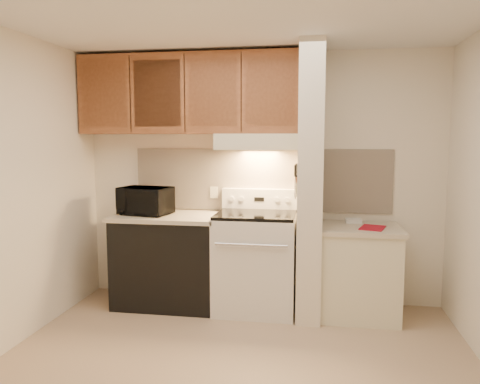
# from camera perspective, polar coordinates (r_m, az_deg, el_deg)

# --- Properties ---
(floor) EXTENTS (3.60, 3.60, 0.00)m
(floor) POSITION_cam_1_polar(r_m,az_deg,el_deg) (3.66, -0.57, -20.41)
(floor) COLOR tan
(floor) RESTS_ON ground
(ceiling) EXTENTS (3.60, 3.60, 0.00)m
(ceiling) POSITION_cam_1_polar(r_m,az_deg,el_deg) (3.36, -0.62, 21.05)
(ceiling) COLOR white
(ceiling) RESTS_ON wall_back
(wall_back) EXTENTS (3.60, 2.50, 0.02)m
(wall_back) POSITION_cam_1_polar(r_m,az_deg,el_deg) (4.76, 2.51, 1.66)
(wall_back) COLOR white
(wall_back) RESTS_ON floor
(wall_left) EXTENTS (0.02, 3.00, 2.50)m
(wall_left) POSITION_cam_1_polar(r_m,az_deg,el_deg) (4.00, -26.88, -0.00)
(wall_left) COLOR white
(wall_left) RESTS_ON floor
(backsplash) EXTENTS (2.60, 0.02, 0.63)m
(backsplash) POSITION_cam_1_polar(r_m,az_deg,el_deg) (4.75, 2.50, 1.47)
(backsplash) COLOR #FFE9CF
(backsplash) RESTS_ON wall_back
(range_body) EXTENTS (0.76, 0.65, 0.92)m
(range_body) POSITION_cam_1_polar(r_m,az_deg,el_deg) (4.56, 1.94, -8.65)
(range_body) COLOR silver
(range_body) RESTS_ON floor
(oven_window) EXTENTS (0.50, 0.01, 0.30)m
(oven_window) POSITION_cam_1_polar(r_m,az_deg,el_deg) (4.25, 1.39, -9.25)
(oven_window) COLOR black
(oven_window) RESTS_ON range_body
(oven_handle) EXTENTS (0.65, 0.02, 0.02)m
(oven_handle) POSITION_cam_1_polar(r_m,az_deg,el_deg) (4.16, 1.32, -6.48)
(oven_handle) COLOR silver
(oven_handle) RESTS_ON range_body
(cooktop) EXTENTS (0.74, 0.64, 0.03)m
(cooktop) POSITION_cam_1_polar(r_m,az_deg,el_deg) (4.46, 1.97, -2.76)
(cooktop) COLOR black
(cooktop) RESTS_ON range_body
(range_backguard) EXTENTS (0.76, 0.08, 0.20)m
(range_backguard) POSITION_cam_1_polar(r_m,az_deg,el_deg) (4.72, 2.42, -0.82)
(range_backguard) COLOR silver
(range_backguard) RESTS_ON range_body
(range_display) EXTENTS (0.10, 0.01, 0.04)m
(range_display) POSITION_cam_1_polar(r_m,az_deg,el_deg) (4.68, 2.35, -0.88)
(range_display) COLOR black
(range_display) RESTS_ON range_backguard
(range_knob_left_outer) EXTENTS (0.05, 0.02, 0.05)m
(range_knob_left_outer) POSITION_cam_1_polar(r_m,az_deg,el_deg) (4.72, -1.03, -0.82)
(range_knob_left_outer) COLOR silver
(range_knob_left_outer) RESTS_ON range_backguard
(range_knob_left_inner) EXTENTS (0.05, 0.02, 0.05)m
(range_knob_left_inner) POSITION_cam_1_polar(r_m,az_deg,el_deg) (4.70, 0.17, -0.84)
(range_knob_left_inner) COLOR silver
(range_knob_left_inner) RESTS_ON range_backguard
(range_knob_right_inner) EXTENTS (0.05, 0.02, 0.05)m
(range_knob_right_inner) POSITION_cam_1_polar(r_m,az_deg,el_deg) (4.66, 4.55, -0.93)
(range_knob_right_inner) COLOR silver
(range_knob_right_inner) RESTS_ON range_backguard
(range_knob_right_outer) EXTENTS (0.05, 0.02, 0.05)m
(range_knob_right_outer) POSITION_cam_1_polar(r_m,az_deg,el_deg) (4.65, 5.77, -0.96)
(range_knob_right_outer) COLOR silver
(range_knob_right_outer) RESTS_ON range_backguard
(dishwasher_front) EXTENTS (1.00, 0.63, 0.87)m
(dishwasher_front) POSITION_cam_1_polar(r_m,az_deg,el_deg) (4.77, -8.71, -8.36)
(dishwasher_front) COLOR black
(dishwasher_front) RESTS_ON floor
(left_countertop) EXTENTS (1.04, 0.67, 0.04)m
(left_countertop) POSITION_cam_1_polar(r_m,az_deg,el_deg) (4.67, -8.81, -2.96)
(left_countertop) COLOR beige
(left_countertop) RESTS_ON dishwasher_front
(spoon_rest) EXTENTS (0.21, 0.12, 0.01)m
(spoon_rest) POSITION_cam_1_polar(r_m,az_deg,el_deg) (4.96, -11.61, -2.15)
(spoon_rest) COLOR black
(spoon_rest) RESTS_ON left_countertop
(teal_jar) EXTENTS (0.11, 0.11, 0.10)m
(teal_jar) POSITION_cam_1_polar(r_m,az_deg,el_deg) (4.59, -10.13, -2.26)
(teal_jar) COLOR #265D5E
(teal_jar) RESTS_ON left_countertop
(outlet) EXTENTS (0.08, 0.01, 0.12)m
(outlet) POSITION_cam_1_polar(r_m,az_deg,el_deg) (4.83, -3.19, -0.06)
(outlet) COLOR beige
(outlet) RESTS_ON backsplash
(microwave) EXTENTS (0.54, 0.42, 0.27)m
(microwave) POSITION_cam_1_polar(r_m,az_deg,el_deg) (4.70, -11.47, -1.05)
(microwave) COLOR black
(microwave) RESTS_ON left_countertop
(partition_pillar) EXTENTS (0.22, 0.70, 2.50)m
(partition_pillar) POSITION_cam_1_polar(r_m,az_deg,el_deg) (4.38, 8.61, 1.16)
(partition_pillar) COLOR beige
(partition_pillar) RESTS_ON floor
(pillar_trim) EXTENTS (0.01, 0.70, 0.04)m
(pillar_trim) POSITION_cam_1_polar(r_m,az_deg,el_deg) (4.38, 7.10, 1.83)
(pillar_trim) COLOR #945431
(pillar_trim) RESTS_ON partition_pillar
(knife_strip) EXTENTS (0.02, 0.42, 0.04)m
(knife_strip) POSITION_cam_1_polar(r_m,az_deg,el_deg) (4.33, 7.00, 2.05)
(knife_strip) COLOR black
(knife_strip) RESTS_ON partition_pillar
(knife_blade_a) EXTENTS (0.01, 0.03, 0.16)m
(knife_blade_a) POSITION_cam_1_polar(r_m,az_deg,el_deg) (4.16, 6.72, 0.49)
(knife_blade_a) COLOR silver
(knife_blade_a) RESTS_ON knife_strip
(knife_handle_a) EXTENTS (0.02, 0.02, 0.10)m
(knife_handle_a) POSITION_cam_1_polar(r_m,az_deg,el_deg) (4.16, 6.75, 2.56)
(knife_handle_a) COLOR black
(knife_handle_a) RESTS_ON knife_strip
(knife_blade_b) EXTENTS (0.01, 0.04, 0.18)m
(knife_blade_b) POSITION_cam_1_polar(r_m,az_deg,el_deg) (4.25, 6.77, 0.48)
(knife_blade_b) COLOR silver
(knife_blade_b) RESTS_ON knife_strip
(knife_handle_b) EXTENTS (0.02, 0.02, 0.10)m
(knife_handle_b) POSITION_cam_1_polar(r_m,az_deg,el_deg) (4.25, 6.81, 2.64)
(knife_handle_b) COLOR black
(knife_handle_b) RESTS_ON knife_strip
(knife_blade_c) EXTENTS (0.01, 0.04, 0.20)m
(knife_blade_c) POSITION_cam_1_polar(r_m,az_deg,el_deg) (4.33, 6.82, 0.46)
(knife_blade_c) COLOR silver
(knife_blade_c) RESTS_ON knife_strip
(knife_handle_c) EXTENTS (0.02, 0.02, 0.10)m
(knife_handle_c) POSITION_cam_1_polar(r_m,az_deg,el_deg) (4.33, 6.86, 2.72)
(knife_handle_c) COLOR black
(knife_handle_c) RESTS_ON knife_strip
(knife_blade_d) EXTENTS (0.01, 0.04, 0.16)m
(knife_blade_d) POSITION_cam_1_polar(r_m,az_deg,el_deg) (4.41, 6.87, 0.84)
(knife_blade_d) COLOR silver
(knife_blade_d) RESTS_ON knife_strip
(knife_handle_d) EXTENTS (0.02, 0.02, 0.10)m
(knife_handle_d) POSITION_cam_1_polar(r_m,az_deg,el_deg) (4.40, 6.89, 2.77)
(knife_handle_d) COLOR black
(knife_handle_d) RESTS_ON knife_strip
(knife_blade_e) EXTENTS (0.01, 0.04, 0.18)m
(knife_blade_e) POSITION_cam_1_polar(r_m,az_deg,el_deg) (4.50, 6.91, 0.82)
(knife_blade_e) COLOR silver
(knife_blade_e) RESTS_ON knife_strip
(knife_handle_e) EXTENTS (0.02, 0.02, 0.10)m
(knife_handle_e) POSITION_cam_1_polar(r_m,az_deg,el_deg) (4.47, 6.94, 2.84)
(knife_handle_e) COLOR black
(knife_handle_e) RESTS_ON knife_strip
(oven_mitt) EXTENTS (0.03, 0.10, 0.23)m
(oven_mitt) POSITION_cam_1_polar(r_m,az_deg,el_deg) (4.55, 6.97, 0.91)
(oven_mitt) COLOR gray
(oven_mitt) RESTS_ON partition_pillar
(right_cab_base) EXTENTS (0.70, 0.60, 0.81)m
(right_cab_base) POSITION_cam_1_polar(r_m,az_deg,el_deg) (4.56, 14.30, -9.60)
(right_cab_base) COLOR beige
(right_cab_base) RESTS_ON floor
(right_countertop) EXTENTS (0.74, 0.64, 0.04)m
(right_countertop) POSITION_cam_1_polar(r_m,az_deg,el_deg) (4.46, 14.46, -4.34)
(right_countertop) COLOR beige
(right_countertop) RESTS_ON right_cab_base
(red_folder) EXTENTS (0.27, 0.32, 0.01)m
(red_folder) POSITION_cam_1_polar(r_m,az_deg,el_deg) (4.40, 15.84, -4.21)
(red_folder) COLOR maroon
(red_folder) RESTS_ON right_countertop
(white_box) EXTENTS (0.15, 0.11, 0.04)m
(white_box) POSITION_cam_1_polar(r_m,az_deg,el_deg) (4.62, 13.66, -3.43)
(white_box) COLOR white
(white_box) RESTS_ON right_countertop
(range_hood) EXTENTS (0.78, 0.44, 0.15)m
(range_hood) POSITION_cam_1_polar(r_m,az_deg,el_deg) (4.52, 2.21, 6.16)
(range_hood) COLOR beige
(range_hood) RESTS_ON upper_cabinets
(hood_lip) EXTENTS (0.78, 0.04, 0.06)m
(hood_lip) POSITION_cam_1_polar(r_m,az_deg,el_deg) (4.32, 1.86, 5.54)
(hood_lip) COLOR beige
(hood_lip) RESTS_ON range_hood
(upper_cabinets) EXTENTS (2.18, 0.33, 0.77)m
(upper_cabinets) POSITION_cam_1_polar(r_m,az_deg,el_deg) (4.72, -6.22, 11.74)
(upper_cabinets) COLOR #945431
(upper_cabinets) RESTS_ON wall_back
(cab_door_a) EXTENTS (0.46, 0.01, 0.63)m
(cab_door_a) POSITION_cam_1_polar(r_m,az_deg,el_deg) (4.86, -16.26, 11.37)
(cab_door_a) COLOR #945431
(cab_door_a) RESTS_ON upper_cabinets
(cab_gap_a) EXTENTS (0.01, 0.01, 0.73)m
(cab_gap_a) POSITION_cam_1_polar(r_m,az_deg,el_deg) (4.74, -13.24, 11.58)
(cab_gap_a) COLOR black
(cab_gap_a) RESTS_ON upper_cabinets
(cab_door_b) EXTENTS (0.46, 0.01, 0.63)m
(cab_door_b) POSITION_cam_1_polar(r_m,az_deg,el_deg) (4.65, -10.06, 11.75)
(cab_door_b) COLOR #945431
(cab_door_b) RESTS_ON upper_cabinets
(cab_gap_b) EXTENTS (0.01, 0.01, 0.73)m
(cab_gap_b) POSITION_cam_1_polar(r_m,az_deg,el_deg) (4.57, -6.77, 11.90)
(cab_gap_b) COLOR black
(cab_gap_b) RESTS_ON upper_cabinets
(cab_door_c) EXTENTS (0.46, 0.01, 0.63)m
(cab_door_c) POSITION_cam_1_polar(r_m,az_deg,el_deg) (4.50, -3.35, 12.01)
(cab_door_c) COLOR #945431
(cab_door_c) RESTS_ON upper_cabinets
(cab_gap_c) EXTENTS (0.01, 0.01, 0.73)m
(cab_gap_c) POSITION_cam_1_polar(r_m,az_deg,el_deg) (4.45, 0.15, 12.09)
(cab_gap_c) COLOR black
(cab_gap_c) RESTS_ON upper_cabinets
(cab_door_d) EXTENTS (0.46, 0.01, 0.63)m
(cab_door_d) POSITION_cam_1_polar(r_m,az_deg,el_deg) (4.41, 3.72, 12.12)
(cab_door_d) COLOR #945431
(cab_door_d) RESTS_ON upper_cabinets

